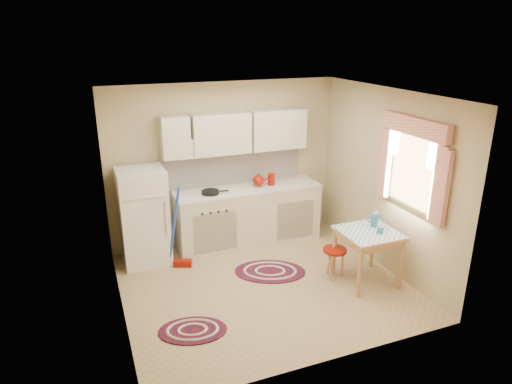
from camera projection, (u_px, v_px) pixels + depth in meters
room_shell at (269, 164)px, 5.79m from camera, size 3.64×3.60×2.52m
fridge at (144, 217)px, 6.46m from camera, size 0.65×0.60×1.40m
broom at (181, 228)px, 6.34m from camera, size 0.30×0.22×1.20m
base_cabinets at (248, 217)px, 7.15m from camera, size 2.25×0.60×0.88m
countertop at (248, 189)px, 6.99m from camera, size 2.27×0.62×0.04m
frying_pan at (210, 192)px, 6.72m from camera, size 0.30×0.30×0.05m
red_kettle at (258, 181)px, 7.01m from camera, size 0.21×0.19×0.19m
red_canister at (271, 180)px, 7.09m from camera, size 0.13×0.13×0.16m
table at (367, 257)px, 6.05m from camera, size 0.72×0.72×0.72m
stool at (334, 263)px, 6.20m from camera, size 0.34×0.34×0.42m
coffee_pot at (375, 218)px, 6.05m from camera, size 0.16×0.15×0.25m
mug at (380, 230)px, 5.86m from camera, size 0.09×0.09×0.10m
rug_center at (270, 271)px, 6.39m from camera, size 1.17×1.01×0.02m
rug_left at (193, 330)px, 5.13m from camera, size 0.89×0.71×0.02m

